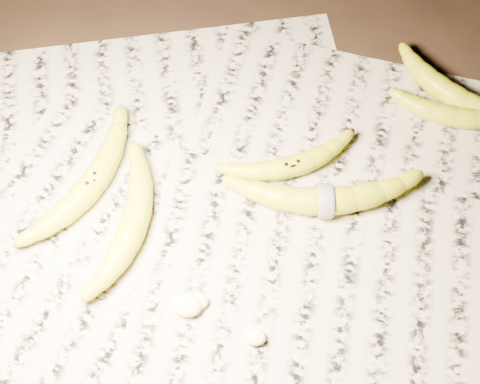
# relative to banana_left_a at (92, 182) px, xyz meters

# --- Properties ---
(ground) EXTENTS (3.00, 3.00, 0.00)m
(ground) POSITION_rel_banana_left_a_xyz_m (0.22, -0.03, -0.03)
(ground) COLOR black
(ground) RESTS_ON ground
(newspaper_patch) EXTENTS (0.90, 0.70, 0.01)m
(newspaper_patch) POSITION_rel_banana_left_a_xyz_m (0.23, -0.01, -0.02)
(newspaper_patch) COLOR #ADA794
(newspaper_patch) RESTS_ON ground
(banana_left_a) EXTENTS (0.14, 0.23, 0.04)m
(banana_left_a) POSITION_rel_banana_left_a_xyz_m (0.00, 0.00, 0.00)
(banana_left_a) COLOR #CBCE19
(banana_left_a) RESTS_ON newspaper_patch
(banana_left_b) EXTENTS (0.08, 0.21, 0.04)m
(banana_left_b) POSITION_rel_banana_left_a_xyz_m (0.07, -0.05, 0.00)
(banana_left_b) COLOR #CBCE19
(banana_left_b) RESTS_ON newspaper_patch
(banana_center) EXTENTS (0.18, 0.12, 0.03)m
(banana_center) POSITION_rel_banana_left_a_xyz_m (0.27, 0.07, -0.00)
(banana_center) COLOR #CBCE19
(banana_center) RESTS_ON newspaper_patch
(banana_taped) EXTENTS (0.25, 0.10, 0.04)m
(banana_taped) POSITION_rel_banana_left_a_xyz_m (0.33, 0.02, 0.00)
(banana_taped) COLOR #CBCE19
(banana_taped) RESTS_ON newspaper_patch
(banana_upper_a) EXTENTS (0.17, 0.06, 0.03)m
(banana_upper_a) POSITION_rel_banana_left_a_xyz_m (0.51, 0.19, -0.00)
(banana_upper_a) COLOR #CBCE19
(banana_upper_a) RESTS_ON newspaper_patch
(banana_upper_b) EXTENTS (0.18, 0.14, 0.04)m
(banana_upper_b) POSITION_rel_banana_left_a_xyz_m (0.49, 0.23, -0.00)
(banana_upper_b) COLOR #CBCE19
(banana_upper_b) RESTS_ON newspaper_patch
(measuring_tape) EXTENTS (0.01, 0.05, 0.05)m
(measuring_tape) POSITION_rel_banana_left_a_xyz_m (0.33, 0.02, 0.00)
(measuring_tape) COLOR white
(measuring_tape) RESTS_ON newspaper_patch
(flesh_chunk_a) EXTENTS (0.04, 0.03, 0.02)m
(flesh_chunk_a) POSITION_rel_banana_left_a_xyz_m (0.16, -0.15, -0.01)
(flesh_chunk_a) COLOR #FFF6C5
(flesh_chunk_a) RESTS_ON newspaper_patch
(flesh_chunk_b) EXTENTS (0.03, 0.02, 0.02)m
(flesh_chunk_b) POSITION_rel_banana_left_a_xyz_m (0.17, -0.14, -0.01)
(flesh_chunk_b) COLOR #FFF6C5
(flesh_chunk_b) RESTS_ON newspaper_patch
(flesh_chunk_c) EXTENTS (0.03, 0.02, 0.02)m
(flesh_chunk_c) POSITION_rel_banana_left_a_xyz_m (0.25, -0.18, -0.01)
(flesh_chunk_c) COLOR #FFF6C5
(flesh_chunk_c) RESTS_ON newspaper_patch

